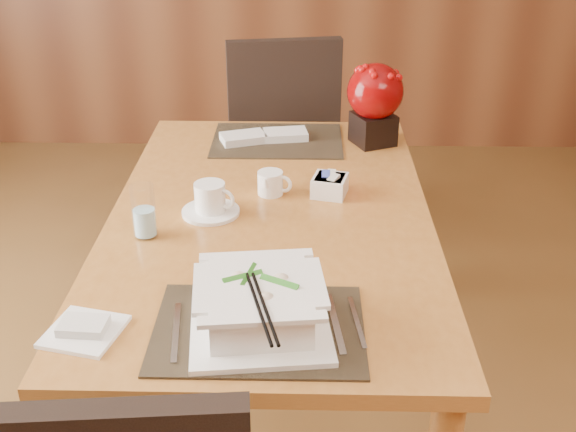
{
  "coord_description": "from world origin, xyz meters",
  "views": [
    {
      "loc": [
        0.09,
        -1.21,
        1.68
      ],
      "look_at": [
        0.06,
        0.35,
        0.87
      ],
      "focal_mm": 45.0,
      "sensor_mm": 36.0,
      "label": 1
    }
  ],
  "objects_px": {
    "creamer_jug": "(270,183)",
    "berry_decor": "(375,99)",
    "dining_table": "(271,243)",
    "sugar_caddy": "(330,186)",
    "coffee_cup": "(210,201)",
    "soup_setting": "(260,307)",
    "far_chair": "(281,136)",
    "water_glass": "(144,211)",
    "bread_plate": "(84,331)"
  },
  "relations": [
    {
      "from": "creamer_jug",
      "to": "berry_decor",
      "type": "bearing_deg",
      "value": 69.12
    },
    {
      "from": "dining_table",
      "to": "creamer_jug",
      "type": "bearing_deg",
      "value": 92.4
    },
    {
      "from": "sugar_caddy",
      "to": "coffee_cup",
      "type": "bearing_deg",
      "value": -158.81
    },
    {
      "from": "soup_setting",
      "to": "sugar_caddy",
      "type": "xyz_separation_m",
      "value": [
        0.17,
        0.67,
        -0.03
      ]
    },
    {
      "from": "coffee_cup",
      "to": "far_chair",
      "type": "relative_size",
      "value": 0.16
    },
    {
      "from": "water_glass",
      "to": "sugar_caddy",
      "type": "relative_size",
      "value": 1.52
    },
    {
      "from": "soup_setting",
      "to": "water_glass",
      "type": "distance_m",
      "value": 0.52
    },
    {
      "from": "creamer_jug",
      "to": "sugar_caddy",
      "type": "relative_size",
      "value": 1.01
    },
    {
      "from": "dining_table",
      "to": "coffee_cup",
      "type": "distance_m",
      "value": 0.22
    },
    {
      "from": "bread_plate",
      "to": "sugar_caddy",
      "type": "bearing_deg",
      "value": 52.13
    },
    {
      "from": "coffee_cup",
      "to": "berry_decor",
      "type": "height_order",
      "value": "berry_decor"
    },
    {
      "from": "sugar_caddy",
      "to": "berry_decor",
      "type": "bearing_deg",
      "value": 68.9
    },
    {
      "from": "dining_table",
      "to": "soup_setting",
      "type": "xyz_separation_m",
      "value": [
        0.0,
        -0.55,
        0.16
      ]
    },
    {
      "from": "water_glass",
      "to": "soup_setting",
      "type": "bearing_deg",
      "value": -51.51
    },
    {
      "from": "soup_setting",
      "to": "far_chair",
      "type": "bearing_deg",
      "value": 83.82
    },
    {
      "from": "creamer_jug",
      "to": "sugar_caddy",
      "type": "height_order",
      "value": "creamer_jug"
    },
    {
      "from": "soup_setting",
      "to": "dining_table",
      "type": "bearing_deg",
      "value": 83.81
    },
    {
      "from": "dining_table",
      "to": "creamer_jug",
      "type": "distance_m",
      "value": 0.18
    },
    {
      "from": "sugar_caddy",
      "to": "creamer_jug",
      "type": "bearing_deg",
      "value": 179.57
    },
    {
      "from": "creamer_jug",
      "to": "berry_decor",
      "type": "height_order",
      "value": "berry_decor"
    },
    {
      "from": "far_chair",
      "to": "creamer_jug",
      "type": "bearing_deg",
      "value": 80.49
    },
    {
      "from": "dining_table",
      "to": "coffee_cup",
      "type": "xyz_separation_m",
      "value": [
        -0.17,
        -0.01,
        0.14
      ]
    },
    {
      "from": "soup_setting",
      "to": "sugar_caddy",
      "type": "height_order",
      "value": "soup_setting"
    },
    {
      "from": "water_glass",
      "to": "bread_plate",
      "type": "relative_size",
      "value": 0.99
    },
    {
      "from": "sugar_caddy",
      "to": "dining_table",
      "type": "bearing_deg",
      "value": -143.98
    },
    {
      "from": "coffee_cup",
      "to": "sugar_caddy",
      "type": "height_order",
      "value": "coffee_cup"
    },
    {
      "from": "creamer_jug",
      "to": "water_glass",
      "type": "bearing_deg",
      "value": -121.93
    },
    {
      "from": "berry_decor",
      "to": "bread_plate",
      "type": "relative_size",
      "value": 1.89
    },
    {
      "from": "water_glass",
      "to": "far_chair",
      "type": "relative_size",
      "value": 0.14
    },
    {
      "from": "soup_setting",
      "to": "far_chair",
      "type": "height_order",
      "value": "far_chair"
    },
    {
      "from": "sugar_caddy",
      "to": "bread_plate",
      "type": "relative_size",
      "value": 0.65
    },
    {
      "from": "water_glass",
      "to": "berry_decor",
      "type": "relative_size",
      "value": 0.52
    },
    {
      "from": "bread_plate",
      "to": "coffee_cup",
      "type": "bearing_deg",
      "value": 70.22
    },
    {
      "from": "berry_decor",
      "to": "bread_plate",
      "type": "distance_m",
      "value": 1.32
    },
    {
      "from": "water_glass",
      "to": "coffee_cup",
      "type": "bearing_deg",
      "value": 40.76
    },
    {
      "from": "bread_plate",
      "to": "dining_table",
      "type": "bearing_deg",
      "value": 57.05
    },
    {
      "from": "dining_table",
      "to": "berry_decor",
      "type": "distance_m",
      "value": 0.68
    },
    {
      "from": "dining_table",
      "to": "berry_decor",
      "type": "height_order",
      "value": "berry_decor"
    },
    {
      "from": "dining_table",
      "to": "bread_plate",
      "type": "bearing_deg",
      "value": -122.95
    },
    {
      "from": "dining_table",
      "to": "coffee_cup",
      "type": "relative_size",
      "value": 9.22
    },
    {
      "from": "soup_setting",
      "to": "bread_plate",
      "type": "relative_size",
      "value": 2.18
    },
    {
      "from": "soup_setting",
      "to": "water_glass",
      "type": "xyz_separation_m",
      "value": [
        -0.33,
        0.41,
        0.01
      ]
    },
    {
      "from": "soup_setting",
      "to": "coffee_cup",
      "type": "height_order",
      "value": "soup_setting"
    },
    {
      "from": "coffee_cup",
      "to": "sugar_caddy",
      "type": "relative_size",
      "value": 1.69
    },
    {
      "from": "dining_table",
      "to": "bread_plate",
      "type": "height_order",
      "value": "bread_plate"
    },
    {
      "from": "soup_setting",
      "to": "water_glass",
      "type": "relative_size",
      "value": 2.22
    },
    {
      "from": "creamer_jug",
      "to": "bread_plate",
      "type": "height_order",
      "value": "creamer_jug"
    },
    {
      "from": "sugar_caddy",
      "to": "berry_decor",
      "type": "relative_size",
      "value": 0.34
    },
    {
      "from": "bread_plate",
      "to": "creamer_jug",
      "type": "bearing_deg",
      "value": 62.33
    },
    {
      "from": "water_glass",
      "to": "sugar_caddy",
      "type": "distance_m",
      "value": 0.56
    }
  ]
}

